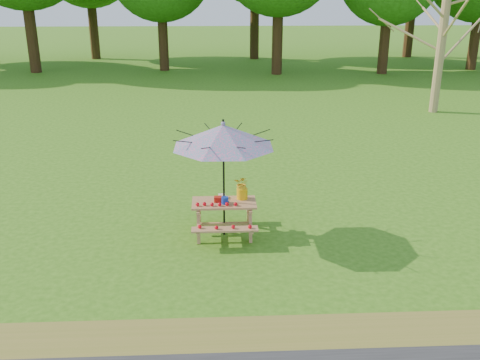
{
  "coord_description": "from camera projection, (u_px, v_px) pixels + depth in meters",
  "views": [
    {
      "loc": [
        -2.71,
        -8.73,
        4.45
      ],
      "look_at": [
        -2.26,
        0.54,
        1.1
      ],
      "focal_mm": 40.0,
      "sensor_mm": 36.0,
      "label": 1
    }
  ],
  "objects": [
    {
      "name": "produce_bins",
      "position": [
        222.0,
        199.0,
        9.99
      ],
      "size": [
        0.27,
        0.42,
        0.13
      ],
      "color": "red",
      "rests_on": "picnic_table"
    },
    {
      "name": "flower_bucket",
      "position": [
        242.0,
        187.0,
        10.07
      ],
      "size": [
        0.35,
        0.33,
        0.46
      ],
      "color": "yellow",
      "rests_on": "picnic_table"
    },
    {
      "name": "patio_umbrella",
      "position": [
        223.0,
        136.0,
        9.57
      ],
      "size": [
        2.5,
        2.5,
        2.25
      ],
      "color": "black",
      "rests_on": "ground"
    },
    {
      "name": "drygrass_strip",
      "position": [
        419.0,
        337.0,
        7.21
      ],
      "size": [
        120.0,
        1.2,
        0.01
      ],
      "primitive_type": "cube",
      "color": "olive",
      "rests_on": "ground"
    },
    {
      "name": "picnic_table",
      "position": [
        224.0,
        219.0,
        10.12
      ],
      "size": [
        1.2,
        1.32,
        0.67
      ],
      "color": "#AD7A4E",
      "rests_on": "ground"
    },
    {
      "name": "ground",
      "position": [
        364.0,
        244.0,
        9.84
      ],
      "size": [
        120.0,
        120.0,
        0.0
      ],
      "primitive_type": "plane",
      "color": "#356C14",
      "rests_on": "ground"
    },
    {
      "name": "tomatoes_row",
      "position": [
        216.0,
        204.0,
        9.81
      ],
      "size": [
        0.77,
        0.13,
        0.07
      ],
      "primitive_type": null,
      "color": "red",
      "rests_on": "picnic_table"
    }
  ]
}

